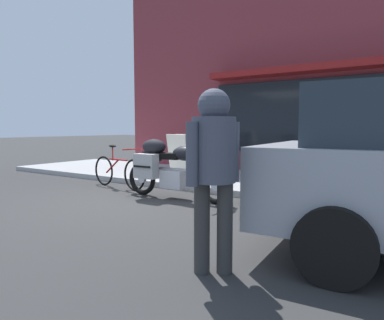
{
  "coord_description": "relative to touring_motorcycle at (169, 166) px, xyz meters",
  "views": [
    {
      "loc": [
        4.26,
        -4.42,
        1.28
      ],
      "look_at": [
        0.72,
        0.83,
        0.7
      ],
      "focal_mm": 33.26,
      "sensor_mm": 36.0,
      "label": 1
    }
  ],
  "objects": [
    {
      "name": "ground_plane",
      "position": [
        -0.39,
        -0.6,
        -0.6
      ],
      "size": [
        80.0,
        80.0,
        0.0
      ],
      "primitive_type": "plane",
      "color": "#323232"
    },
    {
      "name": "pedestrian_walking",
      "position": [
        2.32,
        -2.39,
        0.41
      ],
      "size": [
        0.49,
        0.53,
        1.61
      ],
      "color": "#323232",
      "rests_on": "ground_plane"
    },
    {
      "name": "sandwich_board_sign",
      "position": [
        -1.14,
        1.92,
        0.02
      ],
      "size": [
        0.55,
        0.42,
        1.0
      ],
      "color": "silver",
      "rests_on": "sidewalk_curb"
    },
    {
      "name": "touring_motorcycle",
      "position": [
        0.0,
        0.0,
        0.0
      ],
      "size": [
        2.21,
        0.71,
        1.39
      ],
      "color": "black",
      "rests_on": "ground_plane"
    },
    {
      "name": "parked_bicycle",
      "position": [
        -1.6,
        0.3,
        -0.24
      ],
      "size": [
        1.7,
        0.48,
        0.92
      ],
      "color": "black",
      "rests_on": "ground_plane"
    }
  ]
}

